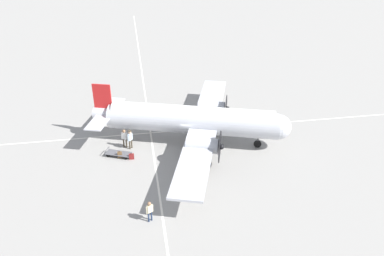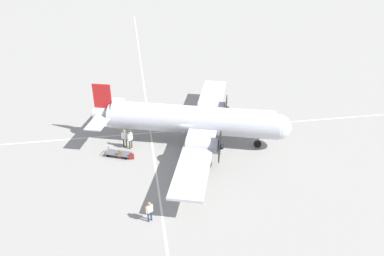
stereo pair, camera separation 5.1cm
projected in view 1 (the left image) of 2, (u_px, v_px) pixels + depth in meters
ground_plane at (192, 142)px, 35.84m from camera, size 300.00×300.00×0.00m
apron_line_eastwest at (188, 130)px, 38.01m from camera, size 120.00×0.16×0.01m
apron_line_northsouth at (152, 145)px, 35.28m from camera, size 0.16×120.00×0.01m
airliner_main at (196, 120)px, 34.65m from camera, size 18.40×21.99×5.43m
crew_foreground at (150, 210)px, 25.73m from camera, size 0.51×0.34×1.66m
passenger_boarding at (124, 137)px, 34.48m from camera, size 0.59×0.36×1.86m
ramp_agent at (130, 137)px, 34.29m from camera, size 0.47×0.49×1.88m
suitcase_near_door at (120, 155)px, 33.27m from camera, size 0.39×0.17×0.66m
suitcase_upright_spare at (132, 156)px, 33.10m from camera, size 0.45×0.19×0.57m
baggage_cart at (118, 153)px, 33.53m from camera, size 2.47×1.77×0.56m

